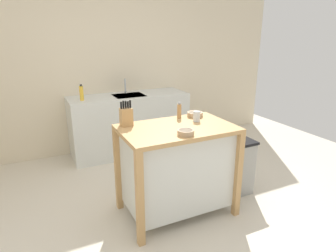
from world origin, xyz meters
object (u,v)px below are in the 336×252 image
at_px(drinking_cup, 197,116).
at_px(pepper_grinder, 179,110).
at_px(bottle_hand_soap, 82,93).
at_px(trash_bin, 236,167).
at_px(sink_faucet, 125,86).
at_px(bowl_ceramic_wide, 195,114).
at_px(bowl_ceramic_small, 186,132).
at_px(kitchen_island, 177,166).
at_px(knife_block, 126,116).

bearing_deg(drinking_cup, pepper_grinder, 119.82).
xyz_separation_m(drinking_cup, bottle_hand_soap, (-0.84, 1.58, 0.02)).
relative_size(trash_bin, sink_faucet, 2.86).
bearing_deg(trash_bin, drinking_cup, 176.25).
distance_m(bowl_ceramic_wide, sink_faucet, 1.65).
bearing_deg(bowl_ceramic_small, bottle_hand_soap, 105.99).
height_order(bowl_ceramic_small, trash_bin, bowl_ceramic_small).
xyz_separation_m(kitchen_island, trash_bin, (0.78, 0.04, -0.19)).
height_order(knife_block, bottle_hand_soap, knife_block).
distance_m(kitchen_island, trash_bin, 0.80).
xyz_separation_m(knife_block, bowl_ceramic_small, (0.38, -0.48, -0.07)).
bearing_deg(bowl_ceramic_wide, bowl_ceramic_small, -128.54).
distance_m(drinking_cup, trash_bin, 0.83).
xyz_separation_m(drinking_cup, trash_bin, (0.52, -0.03, -0.65)).
relative_size(knife_block, bottle_hand_soap, 1.12).
xyz_separation_m(pepper_grinder, sink_faucet, (-0.06, 1.62, 0.00)).
height_order(kitchen_island, bottle_hand_soap, bottle_hand_soap).
bearing_deg(pepper_grinder, bottle_hand_soap, 117.69).
bearing_deg(bottle_hand_soap, pepper_grinder, -62.31).
relative_size(bowl_ceramic_wide, bottle_hand_soap, 0.75).
bearing_deg(sink_faucet, bottle_hand_soap, -162.47).
bearing_deg(bowl_ceramic_wide, drinking_cup, -115.84).
height_order(knife_block, drinking_cup, knife_block).
bearing_deg(sink_faucet, trash_bin, -69.58).
distance_m(kitchen_island, pepper_grinder, 0.57).
xyz_separation_m(bowl_ceramic_small, bottle_hand_soap, (-0.54, 1.89, 0.05)).
bearing_deg(knife_block, pepper_grinder, 0.93).
height_order(kitchen_island, sink_faucet, sink_faucet).
bearing_deg(sink_faucet, drinking_cup, -84.94).
height_order(pepper_grinder, sink_faucet, sink_faucet).
xyz_separation_m(trash_bin, sink_faucet, (-0.68, 1.83, 0.68)).
height_order(pepper_grinder, trash_bin, pepper_grinder).
relative_size(sink_faucet, bottle_hand_soap, 1.01).
xyz_separation_m(sink_faucet, bottle_hand_soap, (-0.68, -0.21, -0.01)).
relative_size(bowl_ceramic_small, drinking_cup, 1.42).
relative_size(drinking_cup, pepper_grinder, 0.60).
distance_m(kitchen_island, sink_faucet, 1.93).
bearing_deg(bottle_hand_soap, drinking_cup, -62.06).
distance_m(knife_block, bowl_ceramic_wide, 0.75).
bearing_deg(trash_bin, bowl_ceramic_small, -161.37).
xyz_separation_m(bowl_ceramic_wide, sink_faucet, (-0.24, 1.64, 0.06)).
bearing_deg(bottle_hand_soap, bowl_ceramic_small, -74.01).
height_order(pepper_grinder, bottle_hand_soap, bottle_hand_soap).
height_order(bowl_ceramic_small, drinking_cup, drinking_cup).
distance_m(knife_block, drinking_cup, 0.70).
xyz_separation_m(kitchen_island, bottle_hand_soap, (-0.58, 1.65, 0.48)).
bearing_deg(bowl_ceramic_wide, bottle_hand_soap, 122.73).
bearing_deg(drinking_cup, bowl_ceramic_wide, 64.16).
height_order(bowl_ceramic_wide, pepper_grinder, pepper_grinder).
height_order(bowl_ceramic_small, sink_faucet, sink_faucet).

